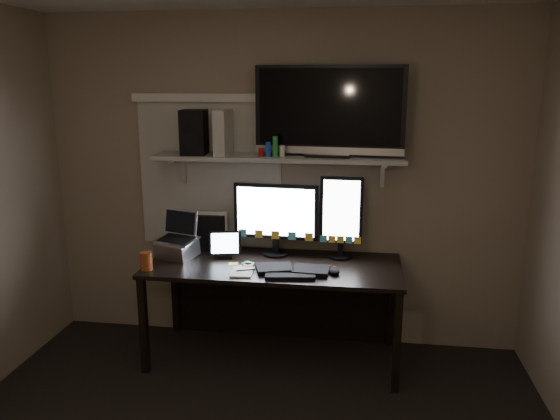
% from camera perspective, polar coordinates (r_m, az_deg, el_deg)
% --- Properties ---
extents(back_wall, '(3.60, 0.00, 3.60)m').
position_cam_1_polar(back_wall, '(4.13, 0.13, 2.87)').
color(back_wall, '#806C5C').
rests_on(back_wall, floor).
extents(window_blinds, '(1.10, 0.02, 1.10)m').
position_cam_1_polar(window_blinds, '(4.22, -7.32, 3.67)').
color(window_blinds, '#BDB6A9').
rests_on(window_blinds, back_wall).
extents(desk, '(1.80, 0.75, 0.73)m').
position_cam_1_polar(desk, '(4.08, -0.38, -7.45)').
color(desk, black).
rests_on(desk, floor).
extents(wall_shelf, '(1.80, 0.35, 0.03)m').
position_cam_1_polar(wall_shelf, '(3.93, -0.23, 5.50)').
color(wall_shelf, '#A3A39E').
rests_on(wall_shelf, back_wall).
extents(monitor_landscape, '(0.63, 0.11, 0.55)m').
position_cam_1_polar(monitor_landscape, '(4.03, -0.43, -0.94)').
color(monitor_landscape, black).
rests_on(monitor_landscape, desk).
extents(monitor_portrait, '(0.31, 0.07, 0.62)m').
position_cam_1_polar(monitor_portrait, '(3.98, 6.41, -0.75)').
color(monitor_portrait, black).
rests_on(monitor_portrait, desk).
extents(keyboard, '(0.53, 0.26, 0.03)m').
position_cam_1_polar(keyboard, '(3.75, 1.33, -6.23)').
color(keyboard, black).
rests_on(keyboard, desk).
extents(mouse, '(0.10, 0.12, 0.04)m').
position_cam_1_polar(mouse, '(3.72, 5.70, -6.37)').
color(mouse, black).
rests_on(mouse, desk).
extents(notepad, '(0.15, 0.21, 0.01)m').
position_cam_1_polar(notepad, '(3.73, -3.96, -6.50)').
color(notepad, silver).
rests_on(notepad, desk).
extents(tablet, '(0.25, 0.14, 0.21)m').
position_cam_1_polar(tablet, '(4.02, -5.72, -3.61)').
color(tablet, black).
rests_on(tablet, desk).
extents(file_sorter, '(0.23, 0.11, 0.29)m').
position_cam_1_polar(file_sorter, '(4.24, -7.26, -2.16)').
color(file_sorter, black).
rests_on(file_sorter, desk).
extents(laptop, '(0.35, 0.32, 0.33)m').
position_cam_1_polar(laptop, '(4.07, -10.77, -2.65)').
color(laptop, '#B4B4B9').
rests_on(laptop, desk).
extents(cup, '(0.09, 0.09, 0.12)m').
position_cam_1_polar(cup, '(3.89, -13.80, -5.20)').
color(cup, '#953E1B').
rests_on(cup, desk).
extents(sticky_notes, '(0.32, 0.26, 0.00)m').
position_cam_1_polar(sticky_notes, '(3.88, -5.00, -5.81)').
color(sticky_notes, yellow).
rests_on(sticky_notes, desk).
extents(tv, '(1.06, 0.28, 0.63)m').
position_cam_1_polar(tv, '(3.86, 5.18, 10.23)').
color(tv, black).
rests_on(tv, wall_shelf).
extents(game_console, '(0.08, 0.27, 0.32)m').
position_cam_1_polar(game_console, '(3.98, -5.96, 8.08)').
color(game_console, beige).
rests_on(game_console, wall_shelf).
extents(speaker, '(0.19, 0.23, 0.32)m').
position_cam_1_polar(speaker, '(4.02, -8.97, 8.03)').
color(speaker, black).
rests_on(speaker, wall_shelf).
extents(bottles, '(0.24, 0.09, 0.15)m').
position_cam_1_polar(bottles, '(3.85, -0.87, 6.66)').
color(bottles, '#A50F0C').
rests_on(bottles, wall_shelf).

